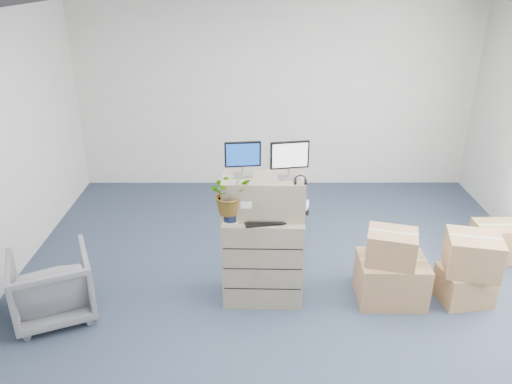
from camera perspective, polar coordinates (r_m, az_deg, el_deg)
ground at (r=5.08m, az=3.54°, el=-14.57°), size 7.00×7.00×0.00m
wall_back at (r=7.68m, az=2.23°, el=10.77°), size 6.00×0.02×2.80m
filing_cabinet_lower at (r=5.15m, az=0.80°, el=-7.48°), size 0.82×0.51×0.94m
filing_cabinet_upper at (r=4.88m, az=0.85°, el=-0.49°), size 0.81×0.42×0.40m
monitor_left at (r=4.77m, az=-1.52°, el=4.02°), size 0.35×0.15×0.34m
monitor_right at (r=4.72m, az=3.87°, el=3.92°), size 0.37×0.17×0.37m
headphones at (r=4.66m, az=5.09°, el=1.32°), size 0.12×0.02×0.12m
keyboard at (r=4.81m, az=0.99°, el=-3.41°), size 0.41×0.24×0.02m
mouse at (r=4.82m, az=4.40°, el=-3.34°), size 0.09×0.06×0.03m
water_bottle at (r=4.96m, az=2.14°, el=-1.34°), size 0.06×0.06×0.21m
phone_dock at (r=4.93m, az=0.65°, el=-2.25°), size 0.06×0.05×0.13m
external_drive at (r=5.02m, az=4.83°, el=-2.01°), size 0.20×0.15×0.06m
tissue_box at (r=4.97m, az=4.72°, el=-1.39°), size 0.23×0.17×0.08m
potted_plant at (r=4.75m, az=-2.98°, el=-0.74°), size 0.49×0.52×0.42m
office_chair at (r=5.33m, az=-22.33°, el=-9.56°), size 0.94×0.91×0.75m
cardboard_boxes at (r=5.64m, az=19.56°, el=-7.92°), size 2.17×1.33×0.81m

